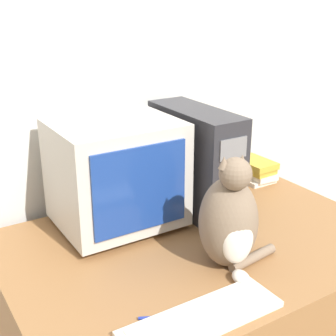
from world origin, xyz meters
TOP-DOWN VIEW (x-y plane):
  - wall_back at (0.00, 1.03)m, footprint 7.00×0.05m
  - desk at (0.00, 0.48)m, footprint 1.40×0.96m
  - crt_monitor at (-0.20, 0.74)m, footprint 0.45×0.39m
  - computer_tower at (0.14, 0.71)m, footprint 0.17×0.47m
  - keyboard at (-0.26, 0.10)m, footprint 0.48×0.15m
  - cat at (-0.02, 0.29)m, footprint 0.30×0.28m
  - book_stack at (0.57, 0.81)m, footprint 0.14×0.20m
  - pen at (-0.35, 0.17)m, footprint 0.13×0.07m

SIDE VIEW (x-z plane):
  - desk at x=0.00m, z-range 0.00..0.71m
  - pen at x=-0.35m, z-range 0.71..0.72m
  - keyboard at x=-0.26m, z-range 0.71..0.73m
  - book_stack at x=0.57m, z-range 0.72..0.82m
  - cat at x=-0.02m, z-range 0.68..1.08m
  - computer_tower at x=0.14m, z-range 0.71..1.14m
  - crt_monitor at x=-0.20m, z-range 0.72..1.14m
  - wall_back at x=0.00m, z-range 0.00..2.50m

